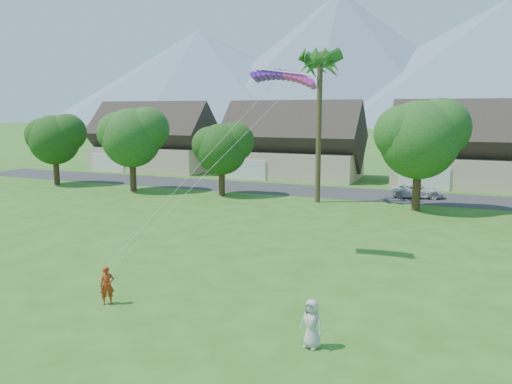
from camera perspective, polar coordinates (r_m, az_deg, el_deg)
The scene contains 10 objects.
ground at distance 16.77m, azimuth -13.85°, elevation -18.23°, with size 500.00×500.00×0.00m, color #2D6019.
street at distance 47.38m, azimuth 11.14°, elevation -0.18°, with size 90.00×7.00×0.01m, color #2D2D30.
kite_flyer at distance 21.10m, azimuth -16.65°, elevation -10.20°, with size 0.56×0.37×1.55m, color #A72E13.
watcher at distance 16.88m, azimuth 6.38°, elevation -14.73°, with size 0.80×0.52×1.64m, color #B7B7B2.
parked_car at distance 46.54m, azimuth 17.97°, elevation 0.13°, with size 2.04×4.42×1.23m, color silver.
mountain_ridge at distance 272.71m, azimuth 23.26°, elevation 13.08°, with size 540.00×240.00×70.00m.
houses_row at distance 55.69m, azimuth 13.58°, elevation 4.69°, with size 72.75×8.19×8.86m.
tree_row at distance 41.16m, azimuth 8.10°, elevation 5.34°, with size 62.27×6.67×8.45m.
fan_palm at distance 42.05m, azimuth 7.36°, elevation 14.87°, with size 3.00×3.00×13.80m.
parafoil_kite at distance 25.87m, azimuth 3.25°, elevation 13.19°, with size 3.29×1.11×0.50m.
Camera 1 is at (9.02, -11.87, 7.68)m, focal length 35.00 mm.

